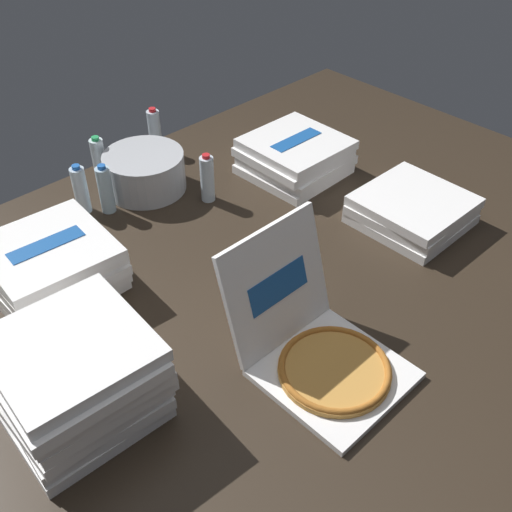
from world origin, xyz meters
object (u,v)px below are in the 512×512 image
Objects in this scene: water_bottle_2 at (99,160)px; water_bottle_3 at (207,179)px; pizza_stack_left_far at (76,378)px; ice_bucket at (145,172)px; pizza_stack_right_far at (51,267)px; water_bottle_1 at (106,190)px; pizza_stack_right_mid at (412,210)px; water_bottle_4 at (155,131)px; pizza_stack_center_near at (295,156)px; water_bottle_0 at (81,190)px; open_pizza_box at (319,348)px.

water_bottle_2 is 1.00× the size of water_bottle_3.
ice_bucket is (0.81, 0.81, -0.05)m from pizza_stack_left_far.
pizza_stack_right_far is 1.96× the size of water_bottle_2.
water_bottle_2 is (0.11, 0.21, 0.00)m from water_bottle_1.
pizza_stack_left_far is 1.28× the size of ice_bucket.
pizza_stack_right_mid is at bearing -27.35° from pizza_stack_right_far.
water_bottle_2 is 0.34m from water_bottle_4.
pizza_stack_right_mid is 0.91× the size of pizza_stack_left_far.
pizza_stack_right_far is at bearing -145.40° from water_bottle_1.
water_bottle_0 is (-0.84, 0.39, 0.02)m from pizza_stack_center_near.
ice_bucket is at bearing 123.30° from pizza_stack_right_mid.
pizza_stack_left_far is 2.04× the size of water_bottle_1.
open_pizza_box is at bearing -164.07° from pizza_stack_right_mid.
water_bottle_2 reaches higher than pizza_stack_right_far.
pizza_stack_right_far is at bearing 68.48° from pizza_stack_left_far.
water_bottle_1 is at bearing -172.08° from ice_bucket.
pizza_stack_left_far is 1.48m from water_bottle_4.
water_bottle_3 is at bearing 124.85° from pizza_stack_right_mid.
water_bottle_4 is (-0.33, 0.58, 0.02)m from pizza_stack_center_near.
pizza_stack_center_near is 0.95× the size of pizza_stack_left_far.
water_bottle_4 reaches higher than pizza_stack_center_near.
pizza_stack_left_far reaches higher than water_bottle_3.
water_bottle_0 is 0.10m from water_bottle_1.
water_bottle_1 is at bearing 157.41° from pizza_stack_center_near.
pizza_stack_right_far is 1.96× the size of water_bottle_1.
pizza_stack_left_far is at bearing -161.03° from pizza_stack_center_near.
water_bottle_1 is (0.60, 0.79, -0.03)m from pizza_stack_left_far.
water_bottle_2 is at bearing 44.08° from pizza_stack_right_far.
open_pizza_box reaches higher than pizza_stack_right_mid.
water_bottle_2 is (0.50, 0.49, 0.00)m from pizza_stack_right_far.
water_bottle_1 is (-0.00, 1.13, 0.03)m from open_pizza_box.
open_pizza_box is 1.15× the size of pizza_stack_left_far.
pizza_stack_left_far is at bearing -148.99° from water_bottle_3.
pizza_stack_right_mid is (0.82, 0.23, -0.01)m from open_pizza_box.
water_bottle_2 is at bearing 122.64° from pizza_stack_right_mid.
water_bottle_0 is at bearing 172.28° from ice_bucket.
water_bottle_1 is (-0.76, 0.32, 0.02)m from pizza_stack_center_near.
pizza_stack_center_near is 0.43m from water_bottle_3.
pizza_stack_left_far reaches higher than pizza_stack_right_mid.
open_pizza_box is 1.20× the size of pizza_stack_right_far.
open_pizza_box is at bearing -100.12° from ice_bucket.
pizza_stack_center_near is 1.22× the size of ice_bucket.
pizza_stack_center_near is 1.94× the size of water_bottle_3.
pizza_stack_left_far is 2.04× the size of water_bottle_4.
pizza_stack_center_near is (-0.06, 0.58, 0.02)m from pizza_stack_right_mid.
water_bottle_3 reaches higher than ice_bucket.
ice_bucket is 1.59× the size of water_bottle_1.
water_bottle_2 is (0.18, 0.15, 0.00)m from water_bottle_0.
pizza_stack_center_near is 0.99× the size of pizza_stack_right_far.
pizza_stack_right_far is at bearing 114.68° from open_pizza_box.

